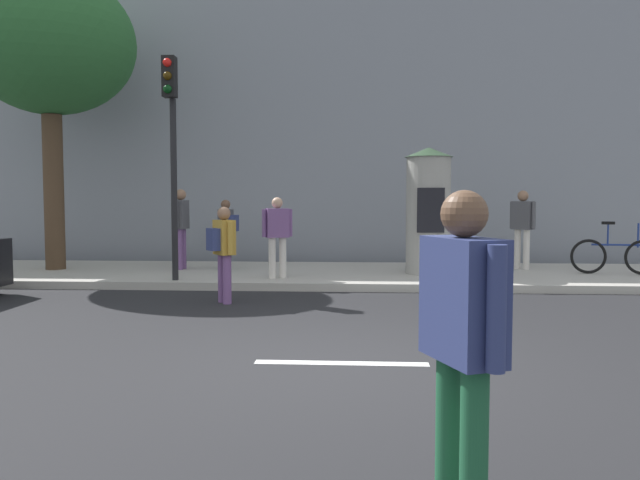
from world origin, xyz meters
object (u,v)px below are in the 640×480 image
(poster_column, at_px, (428,210))
(pedestrian_in_dark_shirt, at_px, (181,222))
(traffic_light, at_px, (171,131))
(pedestrian_in_red_top, at_px, (223,246))
(pedestrian_near_pole, at_px, (463,329))
(pedestrian_tallest, at_px, (277,231))
(pedestrian_with_backpack, at_px, (522,223))
(pedestrian_in_light_jacket, at_px, (227,228))
(street_tree, at_px, (50,45))
(bicycle_leaning, at_px, (615,255))

(poster_column, distance_m, pedestrian_in_dark_shirt, 5.39)
(traffic_light, distance_m, pedestrian_in_red_top, 2.90)
(pedestrian_near_pole, height_order, pedestrian_in_dark_shirt, pedestrian_in_dark_shirt)
(pedestrian_tallest, height_order, pedestrian_with_backpack, pedestrian_with_backpack)
(traffic_light, height_order, pedestrian_in_light_jacket, traffic_light)
(street_tree, distance_m, bicycle_leaning, 12.83)
(pedestrian_in_dark_shirt, xyz_separation_m, pedestrian_tallest, (2.33, -1.44, -0.12))
(pedestrian_tallest, bearing_deg, pedestrian_near_pole, -76.71)
(pedestrian_in_light_jacket, bearing_deg, pedestrian_near_pole, -71.83)
(pedestrian_in_light_jacket, relative_size, pedestrian_in_dark_shirt, 0.87)
(street_tree, xyz_separation_m, pedestrian_with_backpack, (10.33, 0.67, -3.87))
(pedestrian_in_dark_shirt, bearing_deg, pedestrian_in_red_top, -64.19)
(pedestrian_in_dark_shirt, height_order, pedestrian_with_backpack, pedestrian_in_dark_shirt)
(pedestrian_in_light_jacket, bearing_deg, traffic_light, -106.63)
(poster_column, distance_m, pedestrian_in_red_top, 4.79)
(street_tree, height_order, pedestrian_in_light_jacket, street_tree)
(pedestrian_near_pole, bearing_deg, pedestrian_in_dark_shirt, 113.15)
(street_tree, distance_m, pedestrian_near_pole, 13.16)
(traffic_light, height_order, pedestrian_tallest, traffic_light)
(pedestrian_in_light_jacket, xyz_separation_m, pedestrian_with_backpack, (6.53, 0.45, 0.13))
(traffic_light, xyz_separation_m, pedestrian_in_dark_shirt, (-0.41, 1.96, -1.78))
(pedestrian_in_red_top, relative_size, pedestrian_with_backpack, 0.90)
(street_tree, distance_m, pedestrian_tallest, 6.61)
(traffic_light, xyz_separation_m, pedestrian_near_pole, (4.04, -8.44, -1.94))
(pedestrian_in_red_top, relative_size, pedestrian_tallest, 0.99)
(street_tree, bearing_deg, traffic_light, -29.27)
(street_tree, distance_m, pedestrian_with_backpack, 11.05)
(poster_column, height_order, bicycle_leaning, poster_column)
(poster_column, height_order, pedestrian_tallest, poster_column)
(poster_column, bearing_deg, street_tree, 177.74)
(pedestrian_tallest, xyz_separation_m, pedestrian_with_backpack, (5.21, 1.95, 0.11))
(pedestrian_in_light_jacket, relative_size, bicycle_leaning, 0.87)
(pedestrian_in_dark_shirt, bearing_deg, pedestrian_with_backpack, 3.82)
(street_tree, distance_m, pedestrian_in_red_top, 6.98)
(poster_column, bearing_deg, pedestrian_tallest, -162.46)
(pedestrian_in_light_jacket, bearing_deg, pedestrian_in_dark_shirt, -176.72)
(traffic_light, relative_size, pedestrian_in_light_jacket, 2.72)
(traffic_light, xyz_separation_m, bicycle_leaning, (8.81, 1.60, -2.43))
(poster_column, height_order, pedestrian_in_light_jacket, poster_column)
(poster_column, relative_size, pedestrian_tallest, 1.65)
(street_tree, xyz_separation_m, bicycle_leaning, (12.01, -0.20, -4.51))
(traffic_light, height_order, street_tree, street_tree)
(pedestrian_with_backpack, bearing_deg, bicycle_leaning, -27.31)
(pedestrian_in_dark_shirt, distance_m, pedestrian_with_backpack, 7.56)
(pedestrian_in_red_top, bearing_deg, traffic_light, 129.40)
(pedestrian_with_backpack, height_order, bicycle_leaning, pedestrian_with_backpack)
(pedestrian_near_pole, height_order, pedestrian_with_backpack, pedestrian_with_backpack)
(pedestrian_near_pole, bearing_deg, street_tree, 125.27)
(pedestrian_tallest, xyz_separation_m, bicycle_leaning, (6.89, 1.08, -0.54))
(pedestrian_in_light_jacket, distance_m, bicycle_leaning, 8.23)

